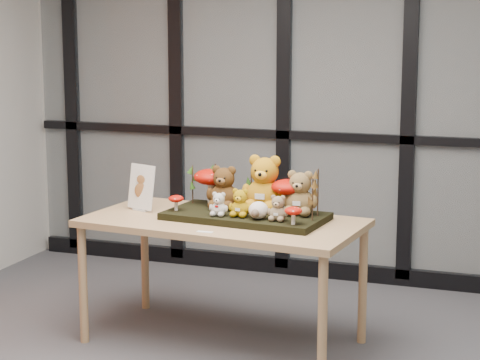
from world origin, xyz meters
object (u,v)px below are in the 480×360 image
at_px(bear_beige_small, 278,207).
at_px(sign_holder, 141,190).
at_px(bear_small_yellow, 240,201).
at_px(plush_cream_hedgehog, 258,209).
at_px(bear_white_bow, 219,203).
at_px(mushroom_front_right, 293,215).
at_px(display_table, 223,231).
at_px(mushroom_back_left, 211,185).
at_px(bear_brown_medium, 224,185).
at_px(bear_tan_back, 300,190).
at_px(mushroom_front_left, 176,202).
at_px(diorama_tray, 246,216).
at_px(mushroom_back_right, 288,194).
at_px(bear_pooh_yellow, 265,180).

xyz_separation_m(bear_beige_small, sign_holder, (-0.90, 0.15, 0.01)).
relative_size(bear_small_yellow, plush_cream_hedgehog, 1.61).
xyz_separation_m(bear_white_bow, mushroom_front_right, (0.45, -0.07, -0.02)).
bearing_deg(plush_cream_hedgehog, bear_beige_small, 4.58).
distance_m(display_table, mushroom_back_left, 0.35).
bearing_deg(bear_brown_medium, mushroom_back_left, 147.39).
xyz_separation_m(display_table, bear_tan_back, (0.43, 0.12, 0.24)).
relative_size(bear_brown_medium, plush_cream_hedgehog, 2.55).
bearing_deg(mushroom_front_right, bear_beige_small, 149.59).
distance_m(bear_tan_back, plush_cream_hedgehog, 0.28).
bearing_deg(bear_small_yellow, bear_white_bow, -163.22).
bearing_deg(display_table, mushroom_back_left, 130.74).
bearing_deg(mushroom_front_left, diorama_tray, 10.35).
height_order(bear_tan_back, mushroom_back_right, bear_tan_back).
xyz_separation_m(bear_brown_medium, bear_white_bow, (0.04, -0.20, -0.06)).
relative_size(bear_tan_back, sign_holder, 1.00).
relative_size(diorama_tray, mushroom_back_right, 4.27).
bearing_deg(mushroom_front_left, bear_brown_medium, 32.67).
relative_size(bear_pooh_yellow, sign_holder, 1.28).
relative_size(display_table, mushroom_back_right, 7.75).
height_order(display_table, bear_white_bow, bear_white_bow).
distance_m(diorama_tray, bear_tan_back, 0.35).
xyz_separation_m(plush_cream_hedgehog, mushroom_back_right, (0.10, 0.22, 0.05)).
relative_size(bear_pooh_yellow, bear_brown_medium, 1.28).
relative_size(mushroom_front_right, sign_holder, 0.39).
bearing_deg(mushroom_back_right, mushroom_front_right, -67.70).
distance_m(bear_pooh_yellow, mushroom_back_left, 0.37).
xyz_separation_m(bear_white_bow, mushroom_back_right, (0.34, 0.21, 0.03)).
xyz_separation_m(plush_cream_hedgehog, sign_holder, (-0.79, 0.15, 0.03)).
distance_m(diorama_tray, bear_brown_medium, 0.24).
bearing_deg(bear_small_yellow, mushroom_back_right, 46.07).
relative_size(bear_small_yellow, mushroom_back_left, 0.74).
bearing_deg(plush_cream_hedgehog, diorama_tray, 138.91).
relative_size(bear_tan_back, mushroom_back_left, 1.18).
relative_size(bear_small_yellow, sign_holder, 0.63).
height_order(display_table, bear_beige_small, bear_beige_small).
distance_m(bear_brown_medium, mushroom_back_right, 0.39).
bearing_deg(mushroom_front_left, bear_tan_back, 11.39).
height_order(mushroom_back_right, mushroom_front_right, mushroom_back_right).
xyz_separation_m(bear_tan_back, mushroom_back_left, (-0.58, 0.10, -0.02)).
bearing_deg(bear_pooh_yellow, sign_holder, -168.09).
bearing_deg(plush_cream_hedgehog, mushroom_front_left, 179.84).
xyz_separation_m(bear_beige_small, mushroom_back_left, (-0.51, 0.30, 0.04)).
xyz_separation_m(bear_beige_small, mushroom_front_right, (0.10, -0.06, -0.03)).
bearing_deg(bear_pooh_yellow, bear_brown_medium, -167.85).
distance_m(bear_pooh_yellow, mushroom_front_left, 0.53).
height_order(display_table, sign_holder, sign_holder).
bearing_deg(sign_holder, bear_beige_small, 9.15).
xyz_separation_m(bear_white_bow, plush_cream_hedgehog, (0.24, -0.01, -0.02)).
bearing_deg(bear_white_bow, sign_holder, 170.83).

